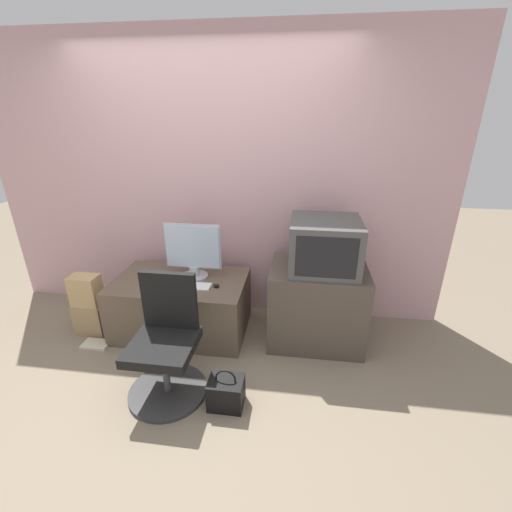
{
  "coord_description": "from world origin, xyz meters",
  "views": [
    {
      "loc": [
        0.83,
        -1.81,
        1.92
      ],
      "look_at": [
        0.46,
        0.89,
        0.77
      ],
      "focal_mm": 24.0,
      "sensor_mm": 36.0,
      "label": 1
    }
  ],
  "objects": [
    {
      "name": "ground_plane",
      "position": [
        0.0,
        0.0,
        0.0
      ],
      "size": [
        12.0,
        12.0,
        0.0
      ],
      "primitive_type": "plane",
      "color": "#7F705B"
    },
    {
      "name": "wall_back",
      "position": [
        0.0,
        1.32,
        1.3
      ],
      "size": [
        4.4,
        0.05,
        2.6
      ],
      "color": "#CC9EA3",
      "rests_on": "ground_plane"
    },
    {
      "name": "desk",
      "position": [
        -0.23,
        0.83,
        0.26
      ],
      "size": [
        1.19,
        0.72,
        0.52
      ],
      "color": "brown",
      "rests_on": "ground_plane"
    },
    {
      "name": "side_stand",
      "position": [
        1.01,
        0.87,
        0.36
      ],
      "size": [
        0.82,
        0.62,
        0.71
      ],
      "color": "#4C4238",
      "rests_on": "ground_plane"
    },
    {
      "name": "main_monitor",
      "position": [
        -0.11,
        0.91,
        0.77
      ],
      "size": [
        0.51,
        0.24,
        0.51
      ],
      "color": "#B2B2B7",
      "rests_on": "desk"
    },
    {
      "name": "keyboard",
      "position": [
        -0.07,
        0.72,
        0.53
      ],
      "size": [
        0.32,
        0.13,
        0.01
      ],
      "color": "white",
      "rests_on": "desk"
    },
    {
      "name": "mouse",
      "position": [
        0.14,
        0.74,
        0.54
      ],
      "size": [
        0.06,
        0.04,
        0.03
      ],
      "color": "black",
      "rests_on": "desk"
    },
    {
      "name": "crt_tv",
      "position": [
        1.04,
        0.84,
        0.92
      ],
      "size": [
        0.56,
        0.55,
        0.42
      ],
      "color": "#474747",
      "rests_on": "side_stand"
    },
    {
      "name": "office_chair",
      "position": [
        -0.08,
        0.08,
        0.36
      ],
      "size": [
        0.57,
        0.57,
        0.89
      ],
      "color": "#333333",
      "rests_on": "ground_plane"
    },
    {
      "name": "cardboard_box_lower",
      "position": [
        -1.06,
        0.68,
        0.15
      ],
      "size": [
        0.27,
        0.18,
        0.29
      ],
      "color": "#A3845B",
      "rests_on": "ground_plane"
    },
    {
      "name": "cardboard_box_upper",
      "position": [
        -1.06,
        0.68,
        0.44
      ],
      "size": [
        0.25,
        0.16,
        0.29
      ],
      "color": "tan",
      "rests_on": "cardboard_box_lower"
    },
    {
      "name": "handbag",
      "position": [
        0.38,
        -0.02,
        0.11
      ],
      "size": [
        0.24,
        0.19,
        0.3
      ],
      "color": "black",
      "rests_on": "ground_plane"
    },
    {
      "name": "book",
      "position": [
        -0.92,
        0.47,
        0.01
      ],
      "size": [
        0.23,
        0.14,
        0.02
      ],
      "color": "beige",
      "rests_on": "ground_plane"
    }
  ]
}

